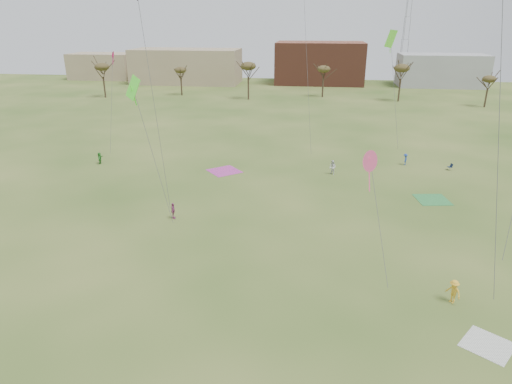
# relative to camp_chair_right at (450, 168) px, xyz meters

# --- Properties ---
(ground) EXTENTS (260.00, 260.00, 0.00)m
(ground) POSITION_rel_camp_chair_right_xyz_m (-22.31, -37.29, -0.26)
(ground) COLOR #2D4E18
(ground) RESTS_ON ground
(flyer_mid_b) EXTENTS (1.22, 1.31, 1.77)m
(flyer_mid_b) POSITION_rel_camp_chair_right_xyz_m (-7.70, -30.69, 0.63)
(flyer_mid_b) COLOR gold
(flyer_mid_b) RESTS_ON ground
(spectator_mid_d) EXTENTS (0.66, 1.04, 1.65)m
(spectator_mid_d) POSITION_rel_camp_chair_right_xyz_m (-31.38, -19.55, 0.56)
(spectator_mid_d) COLOR #963E71
(spectator_mid_d) RESTS_ON ground
(spectator_mid_e) EXTENTS (1.12, 1.15, 1.86)m
(spectator_mid_e) POSITION_rel_camp_chair_right_xyz_m (-15.35, -3.81, 0.67)
(spectator_mid_e) COLOR silver
(spectator_mid_e) RESTS_ON ground
(flyer_far_a) EXTENTS (0.68, 1.51, 1.57)m
(flyer_far_a) POSITION_rel_camp_chair_right_xyz_m (-46.82, -3.36, 0.53)
(flyer_far_a) COLOR #2E802A
(flyer_far_a) RESTS_ON ground
(flyer_far_c) EXTENTS (0.81, 1.13, 1.57)m
(flyer_far_c) POSITION_rel_camp_chair_right_xyz_m (-5.46, 1.53, 0.52)
(flyer_far_c) COLOR navy
(flyer_far_c) RESTS_ON ground
(blanket_cream) EXTENTS (3.74, 3.74, 0.03)m
(blanket_cream) POSITION_rel_camp_chair_right_xyz_m (-6.72, -35.04, -0.26)
(blanket_cream) COLOR silver
(blanket_cream) RESTS_ON ground
(blanket_plum) EXTENTS (5.15, 5.15, 0.03)m
(blanket_plum) POSITION_rel_camp_chair_right_xyz_m (-29.28, -4.35, -0.26)
(blanket_plum) COLOR #B8389B
(blanket_plum) RESTS_ON ground
(blanket_olive) EXTENTS (3.88, 3.88, 0.03)m
(blanket_olive) POSITION_rel_camp_chair_right_xyz_m (-4.62, -11.04, -0.26)
(blanket_olive) COLOR #308440
(blanket_olive) RESTS_ON ground
(camp_chair_right) EXTENTS (0.68, 0.65, 0.87)m
(camp_chair_right) POSITION_rel_camp_chair_right_xyz_m (0.00, 0.00, 0.00)
(camp_chair_right) COLOR #131E36
(camp_chair_right) RESTS_ON ground
(kites_aloft) EXTENTS (61.03, 49.01, 27.41)m
(kites_aloft) POSITION_rel_camp_chair_right_xyz_m (-21.59, -9.65, 20.13)
(kites_aloft) COLOR red
(kites_aloft) RESTS_ON ground
(tree_line) EXTENTS (117.44, 49.32, 8.91)m
(tree_line) POSITION_rel_camp_chair_right_xyz_m (-25.16, 41.83, 6.83)
(tree_line) COLOR #3A2B1E
(tree_line) RESTS_ON ground
(building_tan) EXTENTS (32.00, 14.00, 10.00)m
(building_tan) POSITION_rel_camp_chair_right_xyz_m (-57.31, 77.71, 4.74)
(building_tan) COLOR #937F60
(building_tan) RESTS_ON ground
(building_brick) EXTENTS (26.00, 16.00, 12.00)m
(building_brick) POSITION_rel_camp_chair_right_xyz_m (-17.31, 82.71, 5.74)
(building_brick) COLOR brown
(building_brick) RESTS_ON ground
(building_grey) EXTENTS (24.00, 12.00, 9.00)m
(building_grey) POSITION_rel_camp_chair_right_xyz_m (17.69, 80.71, 4.24)
(building_grey) COLOR gray
(building_grey) RESTS_ON ground
(building_tan_west) EXTENTS (20.00, 12.00, 8.00)m
(building_tan_west) POSITION_rel_camp_chair_right_xyz_m (-87.31, 84.71, 3.74)
(building_tan_west) COLOR #937F60
(building_tan_west) RESTS_ON ground
(radio_tower) EXTENTS (1.51, 1.72, 41.00)m
(radio_tower) POSITION_rel_camp_chair_right_xyz_m (7.69, 87.71, 18.95)
(radio_tower) COLOR #9EA3A8
(radio_tower) RESTS_ON ground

